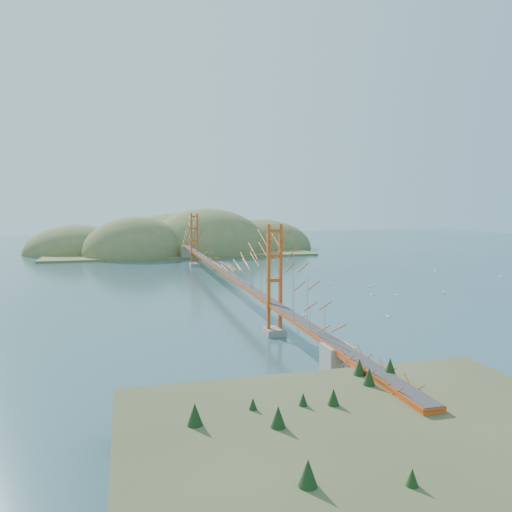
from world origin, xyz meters
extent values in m
plane|color=#2C4B58|center=(0.00, 0.00, 0.00)|extent=(320.00, 320.00, 0.00)
cube|color=gray|center=(0.00, -30.00, 0.35)|extent=(2.00, 2.40, 0.70)
cube|color=gray|center=(0.00, 30.00, 0.35)|extent=(2.00, 2.40, 0.70)
cube|color=#CC4916|center=(0.00, 0.00, 3.30)|extent=(1.40, 92.00, 0.16)
cube|color=#CC4916|center=(0.00, 0.00, 3.10)|extent=(1.33, 92.00, 0.24)
cube|color=#38383A|center=(0.00, 0.00, 3.40)|extent=(1.19, 92.00, 0.03)
cube|color=gray|center=(0.00, -46.00, 1.65)|extent=(2.00, 2.20, 3.30)
cube|color=gray|center=(0.00, 46.00, 1.65)|extent=(2.20, 2.60, 3.30)
cube|color=#CC4916|center=(0.00, -52.00, 3.30)|extent=(1.40, 12.00, 0.16)
cube|color=#CC4916|center=(0.00, -52.00, 3.05)|extent=(1.33, 12.00, 0.30)
cube|color=gray|center=(0.00, -56.00, 1.47)|extent=(0.50, 0.70, 2.95)
cube|color=gray|center=(0.00, -53.00, 1.47)|extent=(0.50, 0.70, 2.95)
cube|color=gray|center=(0.00, -50.00, 1.47)|extent=(0.50, 0.70, 2.95)
cube|color=gray|center=(0.00, -48.00, 1.47)|extent=(0.50, 0.70, 2.95)
cube|color=#59544C|center=(0.00, -48.50, 0.12)|extent=(9.00, 6.00, 0.24)
cube|color=#612B1B|center=(0.40, -47.80, 0.61)|extent=(3.70, 2.30, 0.75)
cube|color=gray|center=(0.40, -47.80, 1.04)|extent=(3.70, 2.30, 0.10)
cylinder|color=white|center=(0.40, -47.80, 1.49)|extent=(0.03, 0.03, 1.00)
cube|color=#3F4A29|center=(-4.00, -60.00, 1.50)|extent=(24.00, 20.00, 3.00)
cube|color=#3F4A29|center=(-4.00, -51.00, 0.90)|extent=(24.00, 3.00, 1.80)
cone|color=black|center=(-2.11, -57.56, 3.54)|extent=(0.76, 0.76, 1.08)
cone|color=black|center=(-3.92, -53.51, 3.34)|extent=(0.47, 0.47, 0.68)
cone|color=black|center=(-0.73, -57.70, 3.47)|extent=(0.66, 0.66, 0.94)
cone|color=black|center=(-5.95, -58.29, 3.53)|extent=(0.75, 0.75, 1.07)
cone|color=black|center=(-10.93, -60.48, 3.36)|extent=(0.51, 0.51, 0.73)
cone|color=black|center=(-12.29, -51.38, 3.61)|extent=(0.85, 0.85, 1.22)
cone|color=black|center=(0.48, -55.23, 3.58)|extent=(0.81, 0.81, 1.16)
cone|color=black|center=(-8.46, -53.23, 3.45)|extent=(0.63, 0.63, 0.91)
cone|color=black|center=(-7.38, -55.00, 3.54)|extent=(0.75, 0.75, 1.07)
cone|color=black|center=(-8.82, -54.77, 3.35)|extent=(0.49, 0.49, 0.69)
cube|color=olive|center=(0.00, 64.00, 0.25)|extent=(70.00, 40.00, 0.60)
ellipsoid|color=olive|center=(-12.00, 56.00, 0.00)|extent=(28.00, 28.00, 21.00)
ellipsoid|color=olive|center=(8.00, 62.00, 0.00)|extent=(36.00, 36.00, 25.00)
ellipsoid|color=olive|center=(26.00, 70.00, 0.00)|extent=(32.00, 32.00, 18.00)
ellipsoid|color=olive|center=(-28.00, 68.00, 0.00)|extent=(28.00, 28.00, 16.00)
ellipsoid|color=olive|center=(2.00, 78.00, 0.00)|extent=(44.00, 44.00, 22.00)
cube|color=white|center=(29.53, 13.47, 0.06)|extent=(0.33, 0.58, 0.10)
cylinder|color=white|center=(29.53, 13.47, 0.36)|extent=(0.02, 0.02, 0.61)
cube|color=white|center=(47.07, 9.82, 0.07)|extent=(0.38, 0.63, 0.11)
cylinder|color=white|center=(47.07, 9.82, 0.39)|extent=(0.02, 0.02, 0.66)
cube|color=white|center=(52.82, -2.17, 0.07)|extent=(0.63, 0.39, 0.11)
cylinder|color=white|center=(52.82, -2.17, 0.40)|extent=(0.02, 0.02, 0.66)
cube|color=white|center=(43.25, 12.93, 0.06)|extent=(0.53, 0.20, 0.09)
cylinder|color=white|center=(43.25, 12.93, 0.34)|extent=(0.02, 0.02, 0.57)
cube|color=white|center=(19.13, 16.38, 0.05)|extent=(0.52, 0.38, 0.09)
cylinder|color=white|center=(19.13, 16.38, 0.33)|extent=(0.01, 0.01, 0.54)
cube|color=white|center=(25.96, 21.60, 0.06)|extent=(0.30, 0.58, 0.10)
cylinder|color=white|center=(25.96, 21.60, 0.36)|extent=(0.02, 0.02, 0.60)
cube|color=white|center=(32.38, -13.52, 0.07)|extent=(0.65, 0.36, 0.11)
cylinder|color=white|center=(32.38, -13.52, 0.40)|extent=(0.02, 0.02, 0.67)
cube|color=white|center=(41.75, 23.81, 0.06)|extent=(0.59, 0.36, 0.10)
cylinder|color=white|center=(41.75, 23.81, 0.37)|extent=(0.02, 0.02, 0.61)
cube|color=white|center=(21.10, -11.68, 0.07)|extent=(0.55, 0.59, 0.11)
cylinder|color=white|center=(21.10, -11.68, 0.40)|extent=(0.02, 0.02, 0.66)
cube|color=white|center=(15.93, -25.68, 0.06)|extent=(0.24, 0.56, 0.10)
cylinder|color=white|center=(15.93, -25.68, 0.36)|extent=(0.02, 0.02, 0.60)
cube|color=white|center=(18.95, -0.57, 0.06)|extent=(0.46, 0.50, 0.09)
cylinder|color=white|center=(18.95, -0.57, 0.34)|extent=(0.01, 0.01, 0.56)
cube|color=white|center=(40.36, 10.40, 0.06)|extent=(0.52, 0.43, 0.09)
cylinder|color=white|center=(40.36, 10.40, 0.34)|extent=(0.02, 0.02, 0.56)
cube|color=white|center=(24.56, -13.13, 0.06)|extent=(0.29, 0.59, 0.10)
cylinder|color=white|center=(24.56, -13.13, 0.37)|extent=(0.02, 0.02, 0.61)
cube|color=white|center=(20.11, 35.82, 0.05)|extent=(0.49, 0.22, 0.09)
cylinder|color=white|center=(20.11, 35.82, 0.31)|extent=(0.01, 0.01, 0.52)
cube|color=white|center=(20.69, -12.49, 0.06)|extent=(0.32, 0.54, 0.09)
cylinder|color=white|center=(20.69, -12.49, 0.34)|extent=(0.01, 0.01, 0.56)
cube|color=white|center=(24.06, -5.31, 0.06)|extent=(0.55, 0.42, 0.10)
cylinder|color=white|center=(24.06, -5.31, 0.35)|extent=(0.02, 0.02, 0.58)
cube|color=white|center=(52.58, 22.65, 0.06)|extent=(0.50, 0.54, 0.10)
cylinder|color=white|center=(52.58, 22.65, 0.37)|extent=(0.02, 0.02, 0.61)
cube|color=white|center=(23.42, 35.80, 0.06)|extent=(0.58, 0.35, 0.10)
cylinder|color=white|center=(23.42, 35.80, 0.36)|extent=(0.02, 0.02, 0.60)
cube|color=white|center=(6.00, -22.65, 0.06)|extent=(0.54, 0.38, 0.09)
cylinder|color=white|center=(6.00, -22.65, 0.34)|extent=(0.02, 0.02, 0.57)
camera|label=1|loc=(-15.23, -79.35, 13.79)|focal=35.00mm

